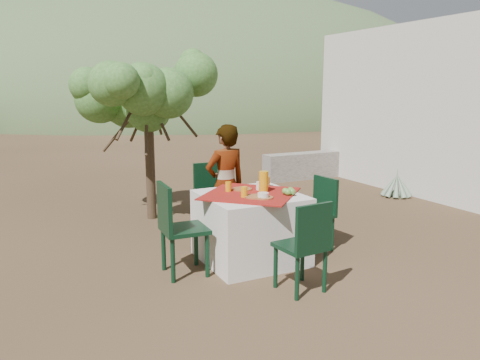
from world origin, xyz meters
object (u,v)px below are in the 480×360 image
shrub_tree (151,103)px  agave (397,186)px  chair_right (318,210)px  chair_far (213,196)px  chair_near (306,243)px  guesthouse (452,108)px  person (226,185)px  table (250,227)px  chair_left (176,225)px  juice_pitcher (264,182)px

shrub_tree → agave: (4.20, -0.60, -1.48)m
chair_right → shrub_tree: size_ratio=0.40×
chair_far → agave: (3.77, 0.59, -0.33)m
chair_near → guesthouse: 6.46m
chair_right → person: size_ratio=0.58×
chair_right → guesthouse: 5.29m
chair_far → chair_right: size_ratio=1.10×
person → chair_near: bearing=85.1°
chair_far → agave: size_ratio=1.63×
chair_right → person: (-0.89, 0.67, 0.26)m
chair_far → guesthouse: (5.63, 1.11, 0.98)m
table → chair_near: bearing=-86.6°
chair_right → chair_far: bearing=-144.9°
chair_near → chair_left: (-0.92, 0.94, 0.04)m
table → juice_pitcher: bearing=-0.3°
guesthouse → chair_right: bearing=-155.5°
chair_near → shrub_tree: (-0.50, 3.20, 1.19)m
chair_far → guesthouse: 5.82m
shrub_tree → agave: size_ratio=3.67×
table → guesthouse: bearing=20.8°
chair_near → guesthouse: (5.56, 3.12, 1.01)m
shrub_tree → juice_pitcher: shrub_tree is taller
person → juice_pitcher: size_ratio=6.40×
chair_left → shrub_tree: 2.57m
person → guesthouse: 5.86m
chair_near → juice_pitcher: bearing=-101.3°
juice_pitcher → chair_near: bearing=-95.9°
table → person: person is taller
table → chair_near: 0.99m
table → juice_pitcher: juice_pitcher is taller
agave → chair_near: bearing=-144.9°
chair_near → table: bearing=-92.0°
table → juice_pitcher: (0.16, -0.00, 0.50)m
chair_near → shrub_tree: shrub_tree is taller
table → chair_right: (0.89, -0.02, 0.10)m
person → juice_pitcher: 0.69m
chair_left → person: bearing=-48.4°
agave → chair_far: bearing=-171.1°
shrub_tree → chair_left: bearing=-100.5°
chair_left → juice_pitcher: (1.03, 0.05, 0.35)m
person → guesthouse: (5.61, 1.48, 0.77)m
chair_left → shrub_tree: size_ratio=0.45×
juice_pitcher → agave: bearing=24.2°
chair_near → guesthouse: guesthouse is taller
person → shrub_tree: (-0.45, 1.56, 0.94)m
shrub_tree → chair_near: bearing=-81.1°
chair_near → shrub_tree: bearing=-86.5°
person → shrub_tree: bearing=-80.9°
chair_far → agave: 3.83m
chair_left → juice_pitcher: juice_pitcher is taller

